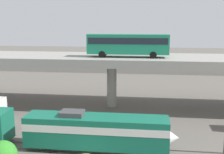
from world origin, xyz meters
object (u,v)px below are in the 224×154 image
at_px(parked_car_0, 39,59).
at_px(parked_car_3, 211,65).
at_px(train_locomotive, 103,130).
at_px(parked_car_1, 164,63).
at_px(parked_car_4, 124,61).
at_px(transit_bus_on_overpass, 128,43).
at_px(parked_car_2, 98,60).

distance_m(parked_car_0, parked_car_3, 48.33).
xyz_separation_m(train_locomotive, parked_car_1, (8.82, 49.47, 0.22)).
height_order(parked_car_3, parked_car_4, same).
height_order(parked_car_0, parked_car_1, same).
bearing_deg(parked_car_0, transit_bus_on_overpass, 126.90).
distance_m(train_locomotive, parked_car_0, 59.62).
xyz_separation_m(train_locomotive, transit_bus_on_overpass, (1.45, 14.68, 8.01)).
distance_m(transit_bus_on_overpass, parked_car_3, 39.74).
relative_size(parked_car_1, parked_car_4, 0.96).
distance_m(transit_bus_on_overpass, parked_car_2, 40.85).
height_order(parked_car_0, parked_car_3, same).
height_order(parked_car_0, parked_car_4, same).
bearing_deg(parked_car_0, parked_car_2, -179.43).
bearing_deg(parked_car_4, parked_car_3, -7.73).
height_order(parked_car_0, parked_car_2, same).
bearing_deg(parked_car_3, train_locomotive, 66.78).
bearing_deg(parked_car_1, parked_car_4, -11.05).
bearing_deg(parked_car_1, parked_car_0, -5.57).
height_order(train_locomotive, parked_car_4, train_locomotive).
relative_size(train_locomotive, parked_car_4, 3.48).
height_order(parked_car_2, parked_car_4, same).
bearing_deg(train_locomotive, parked_car_1, 79.89).
relative_size(transit_bus_on_overpass, parked_car_2, 2.60).
height_order(transit_bus_on_overpass, parked_car_1, transit_bus_on_overpass).
height_order(train_locomotive, parked_car_0, train_locomotive).
relative_size(train_locomotive, parked_car_1, 3.63).
xyz_separation_m(train_locomotive, parked_car_3, (20.80, 48.49, 0.22)).
bearing_deg(train_locomotive, transit_bus_on_overpass, 84.37).
relative_size(train_locomotive, parked_car_3, 3.99).
bearing_deg(parked_car_4, parked_car_1, -11.05).
height_order(train_locomotive, transit_bus_on_overpass, transit_bus_on_overpass).
xyz_separation_m(parked_car_0, parked_car_3, (48.12, -4.50, -0.00)).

